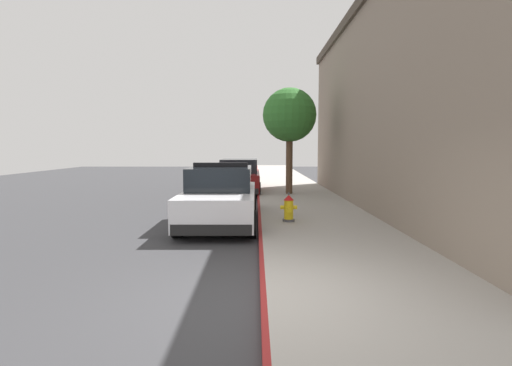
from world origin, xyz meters
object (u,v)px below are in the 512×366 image
police_cruiser (222,197)px  street_tree (291,116)px  parked_car_silver_ahead (241,177)px  fire_hydrant (290,208)px

police_cruiser → street_tree: street_tree is taller
police_cruiser → street_tree: bearing=68.8°
police_cruiser → street_tree: size_ratio=1.10×
parked_car_silver_ahead → street_tree: (2.18, -1.70, 2.68)m
police_cruiser → fire_hydrant: 1.90m
police_cruiser → parked_car_silver_ahead: 7.80m
parked_car_silver_ahead → fire_hydrant: bearing=-78.8°
police_cruiser → fire_hydrant: size_ratio=6.37×
police_cruiser → parked_car_silver_ahead: (0.19, 7.80, -0.00)m
police_cruiser → parked_car_silver_ahead: bearing=88.6°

